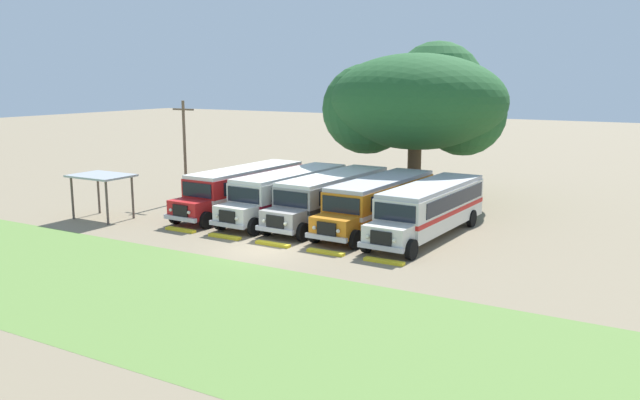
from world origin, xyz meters
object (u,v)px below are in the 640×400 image
object	(u,v)px
parked_bus_slot_2	(332,196)
waiting_shelter	(101,179)
utility_pole	(185,148)
parked_bus_slot_1	(288,192)
broad_shade_tree	(418,101)
parked_bus_slot_0	(244,188)
parked_bus_slot_3	(379,201)
parked_bus_slot_4	(430,207)

from	to	relation	value
parked_bus_slot_2	waiting_shelter	bearing A→B (deg)	-60.89
utility_pole	waiting_shelter	xyz separation A→B (m)	(-0.40, -7.02, -1.27)
parked_bus_slot_1	waiting_shelter	size ratio (longest dim) A/B	3.02
broad_shade_tree	utility_pole	world-z (taller)	broad_shade_tree
parked_bus_slot_0	parked_bus_slot_3	world-z (taller)	same
parked_bus_slot_0	broad_shade_tree	bearing A→B (deg)	143.20
broad_shade_tree	utility_pole	distance (m)	16.45
parked_bus_slot_3	waiting_shelter	size ratio (longest dim) A/B	3.02
broad_shade_tree	parked_bus_slot_0	bearing A→B (deg)	-128.64
parked_bus_slot_3	waiting_shelter	world-z (taller)	parked_bus_slot_3
parked_bus_slot_0	parked_bus_slot_2	size ratio (longest dim) A/B	1.00
parked_bus_slot_0	parked_bus_slot_3	size ratio (longest dim) A/B	1.00
parked_bus_slot_2	broad_shade_tree	distance (m)	10.91
parked_bus_slot_3	parked_bus_slot_4	distance (m)	3.23
parked_bus_slot_4	parked_bus_slot_3	bearing A→B (deg)	-94.00
parked_bus_slot_0	broad_shade_tree	world-z (taller)	broad_shade_tree
parked_bus_slot_3	parked_bus_slot_2	bearing A→B (deg)	-89.03
broad_shade_tree	waiting_shelter	size ratio (longest dim) A/B	3.58
parked_bus_slot_4	waiting_shelter	bearing A→B (deg)	-70.03
parked_bus_slot_2	utility_pole	world-z (taller)	utility_pole
parked_bus_slot_2	broad_shade_tree	xyz separation A→B (m)	(1.55, 9.42, 5.28)
parked_bus_slot_2	waiting_shelter	world-z (taller)	parked_bus_slot_2
parked_bus_slot_2	parked_bus_slot_3	bearing A→B (deg)	91.09
parked_bus_slot_2	parked_bus_slot_4	distance (m)	6.35
parked_bus_slot_0	parked_bus_slot_2	distance (m)	6.27
parked_bus_slot_3	broad_shade_tree	size ratio (longest dim) A/B	0.84
parked_bus_slot_4	broad_shade_tree	bearing A→B (deg)	-151.70
parked_bus_slot_3	parked_bus_slot_1	bearing A→B (deg)	-85.99
parked_bus_slot_4	utility_pole	bearing A→B (deg)	-90.95
parked_bus_slot_3	broad_shade_tree	world-z (taller)	broad_shade_tree
parked_bus_slot_1	parked_bus_slot_0	bearing A→B (deg)	-86.49
parked_bus_slot_4	waiting_shelter	size ratio (longest dim) A/B	3.02
parked_bus_slot_3	parked_bus_slot_4	world-z (taller)	same
parked_bus_slot_1	parked_bus_slot_2	world-z (taller)	same
parked_bus_slot_0	waiting_shelter	world-z (taller)	parked_bus_slot_0
parked_bus_slot_0	parked_bus_slot_3	distance (m)	9.40
utility_pole	broad_shade_tree	bearing A→B (deg)	32.94
parked_bus_slot_0	waiting_shelter	size ratio (longest dim) A/B	3.02
broad_shade_tree	utility_pole	bearing A→B (deg)	-147.06
parked_bus_slot_2	parked_bus_slot_0	bearing A→B (deg)	-84.92
parked_bus_slot_4	parked_bus_slot_0	bearing A→B (deg)	-87.95
parked_bus_slot_1	parked_bus_slot_2	bearing A→B (deg)	97.83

